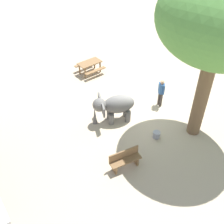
% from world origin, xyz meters
% --- Properties ---
extents(ground_plane, '(60.00, 60.00, 0.00)m').
position_xyz_m(ground_plane, '(0.00, 0.00, 0.00)').
color(ground_plane, '#BAA88C').
extents(elephant, '(1.71, 2.16, 1.51)m').
position_xyz_m(elephant, '(0.27, 1.24, 0.96)').
color(elephant, slate).
rests_on(elephant, ground_plane).
extents(person_handler, '(0.51, 0.32, 1.62)m').
position_xyz_m(person_handler, '(-0.12, -1.59, 0.95)').
color(person_handler, '#3F3833').
rests_on(person_handler, ground_plane).
extents(shade_tree_main, '(5.18, 4.75, 7.51)m').
position_xyz_m(shade_tree_main, '(-2.68, -1.48, 5.61)').
color(shade_tree_main, brown).
rests_on(shade_tree_main, ground_plane).
extents(wooden_bench, '(0.59, 1.44, 0.88)m').
position_xyz_m(wooden_bench, '(-2.49, 2.67, 0.47)').
color(wooden_bench, brown).
rests_on(wooden_bench, ground_plane).
extents(picnic_table_near, '(1.57, 1.59, 0.78)m').
position_xyz_m(picnic_table_near, '(5.10, -0.25, 0.59)').
color(picnic_table_near, olive).
rests_on(picnic_table_near, ground_plane).
extents(feed_bucket, '(0.36, 0.36, 0.32)m').
position_xyz_m(feed_bucket, '(-1.93, 0.30, 0.16)').
color(feed_bucket, gray).
rests_on(feed_bucket, ground_plane).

